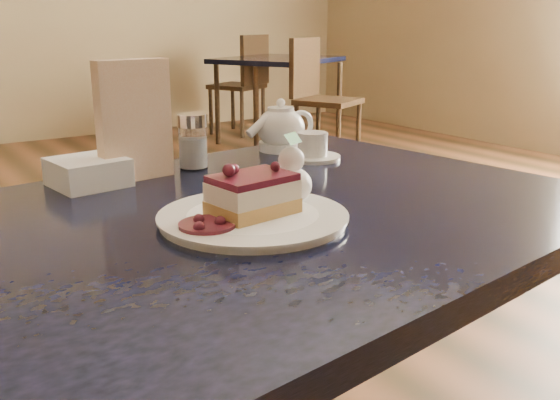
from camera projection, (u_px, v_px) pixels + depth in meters
main_table at (234, 262)px, 0.96m from camera, size 1.27×0.93×0.74m
dessert_plate at (253, 218)px, 0.90m from camera, size 0.27×0.27×0.01m
cheesecake_slice at (253, 195)px, 0.89m from camera, size 0.13×0.10×0.06m
whipped_cream at (291, 185)px, 0.95m from camera, size 0.06×0.06×0.06m
berry_sauce at (207, 225)px, 0.85m from camera, size 0.08×0.08×0.01m
tea_set at (287, 133)px, 1.37m from camera, size 0.17×0.23×0.10m
menu_card at (134, 121)px, 1.12m from camera, size 0.14×0.05×0.22m
sugar_shaker at (193, 141)px, 1.22m from camera, size 0.06×0.06×0.11m
napkin_stack at (88, 172)px, 1.10m from camera, size 0.13×0.13×0.05m
bg_table_far_right at (278, 137)px, 5.30m from camera, size 1.21×1.77×1.17m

